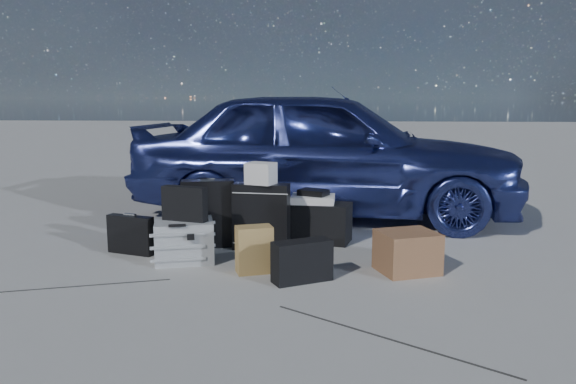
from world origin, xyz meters
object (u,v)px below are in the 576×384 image
object	(u,v)px
pelican_case	(184,241)
suitcase_left	(208,213)
car	(326,152)
cardboard_box	(407,252)
green_bottle	(306,257)
briefcase	(131,235)
duffel_bag	(311,222)
suitcase_right	(261,217)

from	to	relation	value
pelican_case	suitcase_left	distance (m)	0.53
car	cardboard_box	world-z (taller)	car
cardboard_box	green_bottle	xyz separation A→B (m)	(-0.82, -0.09, -0.04)
pelican_case	briefcase	distance (m)	0.57
suitcase_left	car	bearing A→B (deg)	42.54
green_bottle	suitcase_left	bearing A→B (deg)	141.19
pelican_case	duffel_bag	size ratio (longest dim) A/B	0.64
briefcase	green_bottle	size ratio (longest dim) A/B	1.74
cardboard_box	green_bottle	bearing A→B (deg)	-173.99
suitcase_left	suitcase_right	distance (m)	0.52
suitcase_right	suitcase_left	bearing A→B (deg)	177.90
suitcase_left	duffel_bag	xyz separation A→B (m)	(0.96, 0.28, -0.13)
pelican_case	cardboard_box	world-z (taller)	pelican_case
car	suitcase_right	size ratio (longest dim) A/B	7.23
suitcase_left	green_bottle	xyz separation A→B (m)	(0.95, -0.76, -0.19)
pelican_case	suitcase_right	xyz separation A→B (m)	(0.62, 0.42, 0.13)
car	duffel_bag	size ratio (longest dim) A/B	5.84
duffel_bag	green_bottle	size ratio (longest dim) A/B	2.97
duffel_bag	suitcase_right	bearing A→B (deg)	-127.84
car	green_bottle	distance (m)	2.33
duffel_bag	pelican_case	bearing A→B (deg)	-130.05
suitcase_left	green_bottle	bearing A→B (deg)	-49.65
suitcase_right	green_bottle	bearing A→B (deg)	-51.29
pelican_case	suitcase_left	size ratio (longest dim) A/B	0.77
pelican_case	cardboard_box	size ratio (longest dim) A/B	1.11
car	pelican_case	size ratio (longest dim) A/B	9.14
duffel_bag	cardboard_box	size ratio (longest dim) A/B	1.73
pelican_case	briefcase	bearing A→B (deg)	145.74
suitcase_left	suitcase_right	bearing A→B (deg)	-19.20
car	briefcase	size ratio (longest dim) A/B	9.97
suitcase_right	briefcase	bearing A→B (deg)	-162.60
briefcase	duffel_bag	world-z (taller)	duffel_bag
briefcase	suitcase_left	bearing A→B (deg)	43.33
briefcase	suitcase_right	distance (m)	1.19
duffel_bag	cardboard_box	world-z (taller)	duffel_bag
pelican_case	duffel_bag	xyz separation A→B (m)	(1.07, 0.77, 0.01)
pelican_case	cardboard_box	distance (m)	1.88
duffel_bag	green_bottle	world-z (taller)	duffel_bag
duffel_bag	green_bottle	xyz separation A→B (m)	(-0.01, -1.04, -0.06)
pelican_case	briefcase	xyz separation A→B (m)	(-0.54, 0.19, -0.00)
suitcase_left	cardboard_box	bearing A→B (deg)	-31.84
pelican_case	green_bottle	distance (m)	1.09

